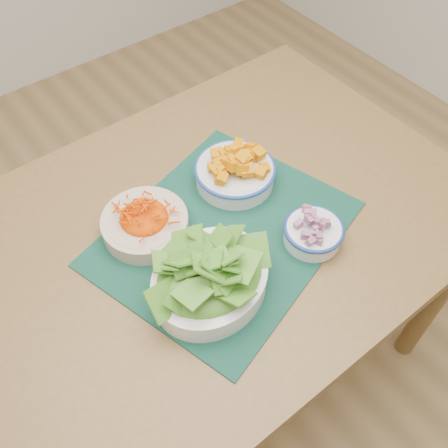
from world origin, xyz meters
The scene contains 7 objects.
ground centered at (0.00, 0.00, 0.00)m, with size 4.00×4.00×0.00m, color tan.
table centered at (-0.04, 0.18, 0.66)m, with size 1.27×0.85×0.75m.
placemat centered at (0.00, 0.14, 0.75)m, with size 0.52×0.42×0.00m, color black.
carrot_bowl centered at (-0.14, 0.24, 0.79)m, with size 0.21×0.21×0.08m.
squash_bowl centered at (0.11, 0.24, 0.80)m, with size 0.20×0.20×0.09m.
lettuce_bowl centered at (-0.11, 0.04, 0.81)m, with size 0.29×0.26×0.11m.
onion_bowl centered at (0.13, 0.01, 0.79)m, with size 0.15×0.15×0.07m.
Camera 1 is at (-0.40, -0.39, 1.62)m, focal length 40.00 mm.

